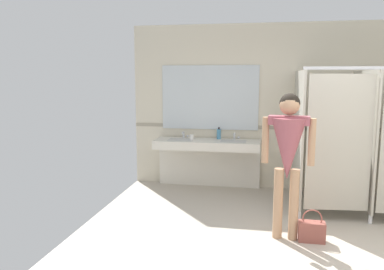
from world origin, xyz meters
The scene contains 9 objects.
wall_back centered at (0.00, 2.89, 1.39)m, with size 5.98×0.12×2.78m, color beige.
wall_back_tile_band centered at (0.00, 2.82, 1.05)m, with size 5.98×0.01×0.06m, color #9E937F.
vanity_counter centered at (-1.65, 2.62, 0.62)m, with size 1.77×0.54×0.96m.
mirror_panel centered at (-1.65, 2.81, 1.54)m, with size 1.67×0.02×1.10m, color silver.
bathroom_stalls centered at (0.68, 1.87, 1.06)m, with size 1.86×1.51×2.03m.
person_standing centered at (-0.44, 0.70, 1.10)m, with size 0.59×0.44×1.72m.
handbag centered at (-0.14, 0.67, 0.13)m, with size 0.30×0.15×0.39m.
soap_dispenser centered at (-1.47, 2.70, 0.93)m, with size 0.07×0.07×0.20m.
paper_cup centered at (-1.90, 2.50, 0.89)m, with size 0.07×0.07×0.09m, color white.
Camera 1 is at (-0.73, -3.78, 1.91)m, focal length 36.09 mm.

